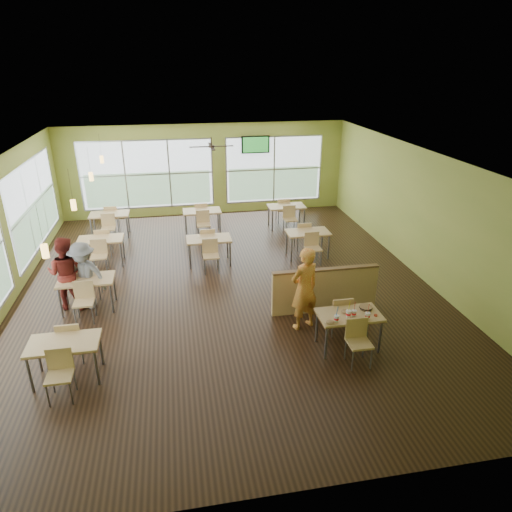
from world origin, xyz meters
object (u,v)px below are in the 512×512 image
object	(u,v)px
man_plaid	(304,289)
food_basket	(366,307)
half_wall_divider	(325,290)
main_table	(349,319)

from	to	relation	value
man_plaid	food_basket	size ratio (longest dim) A/B	6.79
half_wall_divider	man_plaid	size ratio (longest dim) A/B	1.33
food_basket	main_table	bearing A→B (deg)	-162.52
main_table	food_basket	world-z (taller)	main_table
main_table	half_wall_divider	xyz separation A→B (m)	(0.00, 1.45, -0.11)
man_plaid	food_basket	world-z (taller)	man_plaid
main_table	man_plaid	xyz separation A→B (m)	(-0.65, 0.88, 0.27)
man_plaid	food_basket	bearing A→B (deg)	121.96
man_plaid	food_basket	distance (m)	1.28
half_wall_divider	food_basket	bearing A→B (deg)	-74.35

